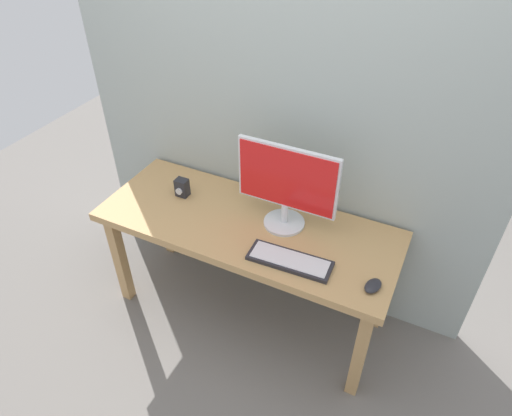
{
  "coord_description": "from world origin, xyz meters",
  "views": [
    {
      "loc": [
        0.86,
        -1.64,
        2.28
      ],
      "look_at": [
        0.05,
        0.0,
        0.83
      ],
      "focal_mm": 31.87,
      "sensor_mm": 36.0,
      "label": 1
    }
  ],
  "objects_px": {
    "monitor": "(287,184)",
    "mouse": "(373,286)",
    "desk": "(247,235)",
    "keyboard_primary": "(290,260)",
    "audio_controller": "(182,188)"
  },
  "relations": [
    {
      "from": "desk",
      "to": "monitor",
      "type": "relative_size",
      "value": 3.07
    },
    {
      "from": "mouse",
      "to": "desk",
      "type": "bearing_deg",
      "value": -176.37
    },
    {
      "from": "desk",
      "to": "mouse",
      "type": "relative_size",
      "value": 15.68
    },
    {
      "from": "monitor",
      "to": "audio_controller",
      "type": "height_order",
      "value": "monitor"
    },
    {
      "from": "desk",
      "to": "mouse",
      "type": "height_order",
      "value": "mouse"
    },
    {
      "from": "monitor",
      "to": "mouse",
      "type": "height_order",
      "value": "monitor"
    },
    {
      "from": "desk",
      "to": "mouse",
      "type": "bearing_deg",
      "value": -12.34
    },
    {
      "from": "monitor",
      "to": "mouse",
      "type": "bearing_deg",
      "value": -24.59
    },
    {
      "from": "keyboard_primary",
      "to": "audio_controller",
      "type": "height_order",
      "value": "audio_controller"
    },
    {
      "from": "mouse",
      "to": "audio_controller",
      "type": "relative_size",
      "value": 0.97
    },
    {
      "from": "desk",
      "to": "audio_controller",
      "type": "height_order",
      "value": "audio_controller"
    },
    {
      "from": "desk",
      "to": "keyboard_primary",
      "type": "distance_m",
      "value": 0.37
    },
    {
      "from": "monitor",
      "to": "mouse",
      "type": "distance_m",
      "value": 0.64
    },
    {
      "from": "monitor",
      "to": "audio_controller",
      "type": "xyz_separation_m",
      "value": [
        -0.62,
        -0.03,
        -0.2
      ]
    },
    {
      "from": "monitor",
      "to": "mouse",
      "type": "relative_size",
      "value": 5.11
    }
  ]
}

